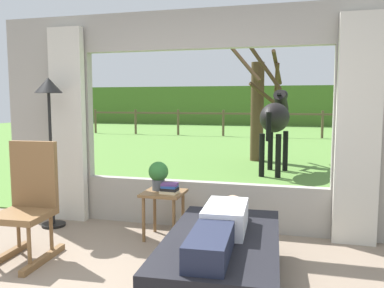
{
  "coord_description": "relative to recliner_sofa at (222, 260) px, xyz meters",
  "views": [
    {
      "loc": [
        1.1,
        -2.28,
        1.51
      ],
      "look_at": [
        0.0,
        1.8,
        1.05
      ],
      "focal_mm": 37.32,
      "sensor_mm": 36.0,
      "label": 1
    }
  ],
  "objects": [
    {
      "name": "distant_hill_ridge",
      "position": [
        -0.52,
        22.2,
        0.98
      ],
      "size": [
        36.0,
        2.0,
        2.4
      ],
      "primitive_type": "cube",
      "color": "#486C29",
      "rests_on": "ground_plane"
    },
    {
      "name": "curtain_panel_left",
      "position": [
        -2.21,
        1.32,
        0.98
      ],
      "size": [
        0.44,
        0.1,
        2.4
      ],
      "primitive_type": "cube",
      "color": "beige",
      "rests_on": "ground_plane"
    },
    {
      "name": "outdoor_pasture_lawn",
      "position": [
        -0.52,
        12.36,
        -0.21
      ],
      "size": [
        36.0,
        21.68,
        0.02
      ],
      "primitive_type": "cube",
      "color": "#568438",
      "rests_on": "ground_plane"
    },
    {
      "name": "book_stack",
      "position": [
        -0.75,
        0.91,
        0.36
      ],
      "size": [
        0.19,
        0.16,
        0.11
      ],
      "color": "beige",
      "rests_on": "side_table"
    },
    {
      "name": "curtain_panel_right",
      "position": [
        1.17,
        1.32,
        0.98
      ],
      "size": [
        0.44,
        0.1,
        2.4
      ],
      "primitive_type": "cube",
      "color": "beige",
      "rests_on": "ground_plane"
    },
    {
      "name": "side_table",
      "position": [
        -0.83,
        0.97,
        0.21
      ],
      "size": [
        0.44,
        0.44,
        0.52
      ],
      "color": "brown",
      "rests_on": "ground_plane"
    },
    {
      "name": "horse",
      "position": [
        0.11,
        5.25,
        0.94
      ],
      "size": [
        0.71,
        1.81,
        1.73
      ],
      "rotation": [
        0.0,
        0.0,
        -0.13
      ],
      "color": "black",
      "rests_on": "outdoor_pasture_lawn"
    },
    {
      "name": "pasture_tree",
      "position": [
        -0.4,
        6.84,
        1.18
      ],
      "size": [
        1.45,
        1.37,
        3.03
      ],
      "color": "#4C3823",
      "rests_on": "outdoor_pasture_lawn"
    },
    {
      "name": "reclining_person",
      "position": [
        0.0,
        -0.05,
        0.3
      ],
      "size": [
        0.37,
        1.44,
        0.22
      ],
      "rotation": [
        0.0,
        0.0,
        0.06
      ],
      "color": "silver",
      "rests_on": "recliner_sofa"
    },
    {
      "name": "floor_lamp_left",
      "position": [
        -2.26,
        1.02,
        1.22
      ],
      "size": [
        0.32,
        0.32,
        1.78
      ],
      "color": "black",
      "rests_on": "ground_plane"
    },
    {
      "name": "rocking_chair",
      "position": [
        -1.91,
        0.12,
        0.33
      ],
      "size": [
        0.51,
        0.71,
        1.12
      ],
      "rotation": [
        0.0,
        0.0,
        0.06
      ],
      "color": "brown",
      "rests_on": "ground_plane"
    },
    {
      "name": "pasture_fence_line",
      "position": [
        -0.52,
        13.56,
        0.53
      ],
      "size": [
        16.1,
        0.1,
        1.1
      ],
      "color": "brown",
      "rests_on": "outdoor_pasture_lawn"
    },
    {
      "name": "recliner_sofa",
      "position": [
        0.0,
        0.0,
        0.0
      ],
      "size": [
        1.0,
        1.75,
        0.42
      ],
      "rotation": [
        0.0,
        0.0,
        0.06
      ],
      "color": "black",
      "rests_on": "ground_plane"
    },
    {
      "name": "potted_plant",
      "position": [
        -0.91,
        1.03,
        0.48
      ],
      "size": [
        0.22,
        0.22,
        0.32
      ],
      "color": "#4C5156",
      "rests_on": "side_table"
    },
    {
      "name": "back_wall_with_window",
      "position": [
        -0.52,
        1.46,
        1.03
      ],
      "size": [
        5.2,
        0.12,
        2.55
      ],
      "color": "#9E998E",
      "rests_on": "ground_plane"
    }
  ]
}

